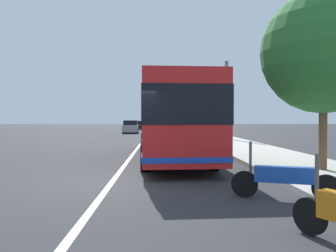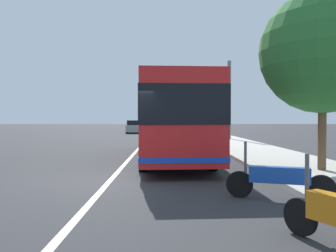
% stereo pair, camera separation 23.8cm
% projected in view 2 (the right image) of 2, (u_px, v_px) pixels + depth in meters
% --- Properties ---
extents(ground_plane, '(220.00, 220.00, 0.00)m').
position_uv_depth(ground_plane, '(111.00, 179.00, 9.49)').
color(ground_plane, '#2D2D30').
extents(sidewalk_curb, '(110.00, 3.60, 0.14)m').
position_uv_depth(sidewalk_curb, '(245.00, 147.00, 19.55)').
color(sidewalk_curb, '#B2ADA3').
rests_on(sidewalk_curb, ground).
extents(lane_divider_line, '(110.00, 0.16, 0.01)m').
position_uv_depth(lane_divider_line, '(139.00, 148.00, 19.48)').
color(lane_divider_line, silver).
rests_on(lane_divider_line, ground).
extents(coach_bus, '(11.20, 3.12, 3.19)m').
position_uv_depth(coach_bus, '(171.00, 117.00, 14.53)').
color(coach_bus, red).
rests_on(coach_bus, ground).
extents(motorcycle_far_end, '(0.77, 2.16, 1.24)m').
position_uv_depth(motorcycle_far_end, '(279.00, 179.00, 7.04)').
color(motorcycle_far_end, black).
rests_on(motorcycle_far_end, ground).
extents(car_far_distant, '(4.62, 2.01, 1.59)m').
position_uv_depth(car_far_distant, '(134.00, 127.00, 41.31)').
color(car_far_distant, gray).
rests_on(car_far_distant, ground).
extents(car_oncoming, '(4.05, 2.12, 1.47)m').
position_uv_depth(car_oncoming, '(140.00, 125.00, 54.12)').
color(car_oncoming, black).
rests_on(car_oncoming, ground).
extents(car_behind_bus, '(4.26, 1.98, 1.52)m').
position_uv_depth(car_behind_bus, '(164.00, 125.00, 59.55)').
color(car_behind_bus, gray).
rests_on(car_behind_bus, ground).
extents(car_side_street, '(4.54, 1.87, 1.49)m').
position_uv_depth(car_side_street, '(172.00, 128.00, 39.26)').
color(car_side_street, silver).
rests_on(car_side_street, ground).
extents(roadside_tree_near_camera, '(3.89, 3.89, 5.81)m').
position_uv_depth(roadside_tree_near_camera, '(323.00, 51.00, 10.31)').
color(roadside_tree_near_camera, brown).
rests_on(roadside_tree_near_camera, ground).
extents(utility_pole, '(0.29, 0.29, 6.48)m').
position_uv_depth(utility_pole, '(229.00, 101.00, 26.83)').
color(utility_pole, slate).
rests_on(utility_pole, ground).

